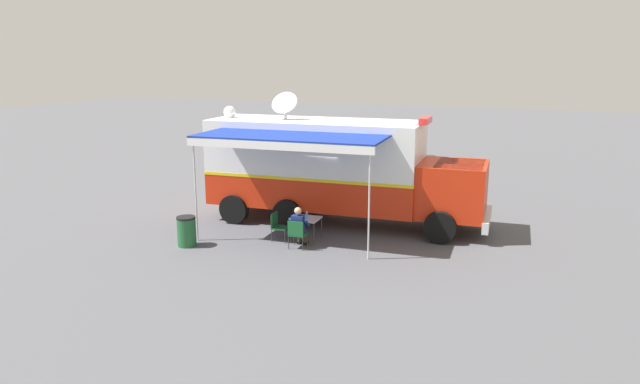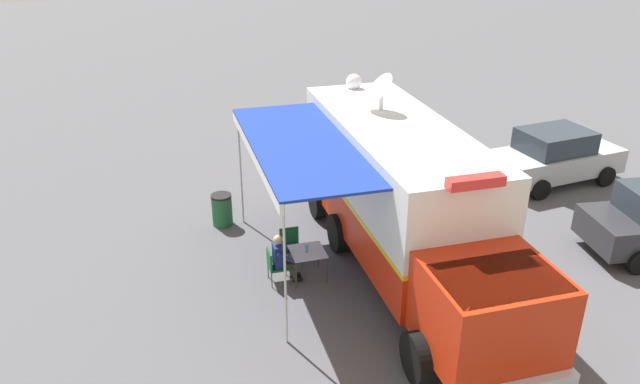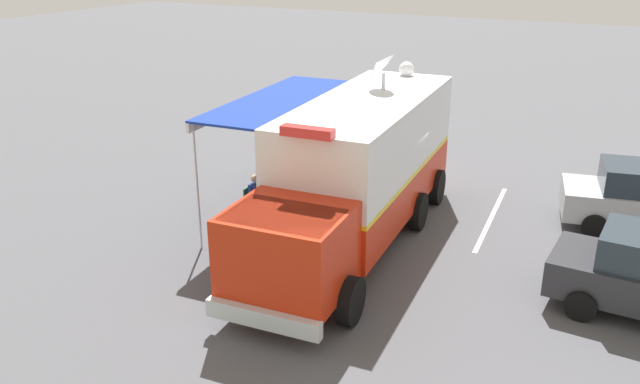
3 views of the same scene
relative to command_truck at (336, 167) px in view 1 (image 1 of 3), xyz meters
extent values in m
plane|color=#515156|center=(0.01, -0.75, -1.94)|extent=(100.00, 100.00, 0.00)
cube|color=silver|center=(-2.78, -3.01, -1.94)|extent=(0.43, 4.80, 0.01)
cube|color=red|center=(0.01, -0.75, -0.79)|extent=(2.96, 7.35, 1.10)
cube|color=white|center=(0.01, -0.75, 0.61)|extent=(2.96, 7.35, 1.70)
cube|color=yellow|center=(0.01, -0.75, -0.24)|extent=(2.98, 7.37, 0.10)
cube|color=red|center=(-0.28, 3.89, -0.49)|extent=(2.43, 2.24, 1.70)
cube|color=#28333D|center=(-0.30, 4.09, 0.01)|extent=(2.24, 1.60, 0.70)
cube|color=silver|center=(-0.36, 5.02, -1.39)|extent=(2.38, 0.35, 0.36)
cylinder|color=black|center=(-1.52, 3.61, -1.44)|extent=(0.36, 1.02, 1.00)
cylinder|color=black|center=(0.98, 3.77, -1.44)|extent=(0.36, 1.02, 1.00)
cylinder|color=black|center=(-1.20, -1.37, -1.44)|extent=(0.36, 1.02, 1.00)
cylinder|color=black|center=(1.30, -1.21, -1.44)|extent=(0.36, 1.02, 1.00)
cylinder|color=black|center=(-1.07, -3.34, -1.44)|extent=(0.36, 1.02, 1.00)
cylinder|color=black|center=(1.42, -3.18, -1.44)|extent=(0.36, 1.02, 1.00)
cube|color=white|center=(0.01, -0.75, 1.51)|extent=(2.96, 7.35, 0.10)
cube|color=red|center=(-0.22, 2.94, 1.68)|extent=(1.12, 0.35, 0.20)
cylinder|color=silver|center=(0.08, -1.83, 1.78)|extent=(0.10, 0.10, 0.45)
cone|color=silver|center=(0.23, -1.82, 2.19)|extent=(0.77, 0.94, 0.81)
sphere|color=white|center=(0.22, -3.94, 1.74)|extent=(0.44, 0.44, 0.44)
cube|color=#193399|center=(2.36, -0.60, 1.31)|extent=(2.56, 5.89, 0.06)
cube|color=white|center=(3.42, -0.53, 1.17)|extent=(0.45, 5.75, 0.24)
cylinder|color=silver|center=(3.18, 2.19, -0.32)|extent=(0.05, 0.05, 3.25)
cylinder|color=silver|center=(3.53, -3.26, -0.32)|extent=(0.05, 0.05, 3.25)
cube|color=silver|center=(2.30, -0.09, -1.23)|extent=(0.85, 0.85, 0.03)
cylinder|color=#333338|center=(1.91, 0.25, -1.59)|extent=(0.03, 0.03, 0.70)
cylinder|color=#333338|center=(2.65, 0.30, -1.59)|extent=(0.03, 0.03, 0.70)
cylinder|color=#333338|center=(1.96, -0.48, -1.59)|extent=(0.03, 0.03, 0.70)
cylinder|color=#333338|center=(2.70, -0.44, -1.59)|extent=(0.03, 0.03, 0.70)
cylinder|color=#4C99D8|center=(2.34, -0.06, -1.11)|extent=(0.07, 0.07, 0.20)
cylinder|color=white|center=(2.34, -0.06, -1.00)|extent=(0.04, 0.04, 0.02)
cube|color=#19562D|center=(3.00, -0.06, -1.52)|extent=(0.51, 0.51, 0.04)
cube|color=#19562D|center=(3.22, -0.05, -1.29)|extent=(0.07, 0.48, 0.44)
cylinder|color=#333338|center=(2.80, -0.29, -1.73)|extent=(0.02, 0.02, 0.42)
cylinder|color=#333338|center=(2.77, 0.15, -1.73)|extent=(0.02, 0.02, 0.42)
cylinder|color=#333338|center=(3.24, -0.27, -1.73)|extent=(0.02, 0.02, 0.42)
cylinder|color=#333338|center=(3.21, 0.17, -1.73)|extent=(0.02, 0.02, 0.42)
cube|color=#19562D|center=(2.57, -0.84, -1.52)|extent=(0.51, 0.51, 0.04)
cube|color=#19562D|center=(2.59, -1.06, -1.29)|extent=(0.48, 0.07, 0.44)
cylinder|color=#333338|center=(2.34, -0.64, -1.73)|extent=(0.02, 0.02, 0.42)
cylinder|color=#333338|center=(2.78, -0.61, -1.73)|extent=(0.02, 0.02, 0.42)
cylinder|color=#333338|center=(2.37, -1.08, -1.73)|extent=(0.02, 0.02, 0.42)
cylinder|color=#333338|center=(2.81, -1.05, -1.73)|extent=(0.02, 0.02, 0.42)
cube|color=navy|center=(3.00, -0.06, -1.22)|extent=(0.26, 0.37, 0.56)
sphere|color=tan|center=(3.00, -0.06, -0.80)|extent=(0.22, 0.22, 0.22)
cylinder|color=navy|center=(2.90, -0.30, -1.18)|extent=(0.43, 0.12, 0.34)
cylinder|color=navy|center=(2.87, 0.16, -1.18)|extent=(0.43, 0.12, 0.34)
cylinder|color=#383323|center=(2.83, -0.17, -1.50)|extent=(0.39, 0.15, 0.13)
cylinder|color=#383323|center=(2.65, -0.18, -1.73)|extent=(0.11, 0.11, 0.42)
cube|color=black|center=(2.59, -0.19, -1.91)|extent=(0.25, 0.12, 0.07)
cylinder|color=#383323|center=(2.82, 0.03, -1.50)|extent=(0.39, 0.15, 0.13)
cylinder|color=#383323|center=(2.64, 0.02, -1.73)|extent=(0.11, 0.11, 0.42)
cube|color=black|center=(2.58, 0.01, -1.91)|extent=(0.25, 0.12, 0.07)
cylinder|color=#235B33|center=(4.11, -3.25, -1.52)|extent=(0.56, 0.56, 0.85)
cylinder|color=black|center=(4.11, -3.25, -1.06)|extent=(0.57, 0.57, 0.06)
cube|color=#2D2D33|center=(-6.94, 0.58, -1.24)|extent=(4.30, 2.04, 0.76)
cube|color=#28333D|center=(-6.79, 0.57, -0.52)|extent=(2.19, 1.72, 0.68)
cylinder|color=black|center=(-8.29, -0.24, -1.62)|extent=(0.65, 0.26, 0.64)
cylinder|color=black|center=(-8.19, 1.56, -1.62)|extent=(0.65, 0.26, 0.64)
cylinder|color=black|center=(-5.69, -0.39, -1.62)|extent=(0.65, 0.26, 0.64)
cylinder|color=black|center=(-5.59, 1.40, -1.62)|extent=(0.65, 0.26, 0.64)
cube|color=#B2B5BA|center=(-6.53, -4.00, -1.24)|extent=(4.46, 2.55, 0.76)
cube|color=#28333D|center=(-6.38, -3.98, -0.52)|extent=(2.36, 1.96, 0.68)
cylinder|color=black|center=(-7.64, -5.13, -1.62)|extent=(0.67, 0.33, 0.64)
cylinder|color=black|center=(-7.97, -3.36, -1.62)|extent=(0.67, 0.33, 0.64)
cylinder|color=black|center=(-5.08, -4.65, -1.62)|extent=(0.67, 0.33, 0.64)
cylinder|color=black|center=(-5.41, -2.88, -1.62)|extent=(0.67, 0.33, 0.64)
camera|label=1|loc=(18.14, 6.84, 3.62)|focal=32.67mm
camera|label=2|loc=(4.64, 12.27, 6.23)|focal=34.61mm
camera|label=3|loc=(-6.12, 13.98, 5.25)|focal=36.93mm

